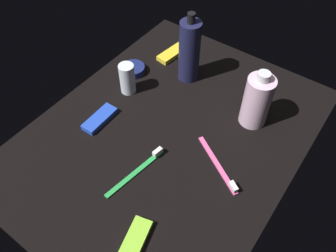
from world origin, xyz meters
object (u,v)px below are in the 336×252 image
at_px(toothbrush_green, 139,169).
at_px(snack_bar_lime, 134,242).
at_px(bodywash_bottle, 257,101).
at_px(snack_bar_blue, 100,119).
at_px(lotion_bottle, 189,51).
at_px(deodorant_stick, 127,79).
at_px(toothbrush_pink, 220,167).
at_px(snack_bar_yellow, 172,53).
at_px(cream_tin_left, 133,69).

bearing_deg(toothbrush_green, snack_bar_lime, 36.35).
height_order(bodywash_bottle, snack_bar_blue, bodywash_bottle).
bearing_deg(snack_bar_blue, snack_bar_lime, 53.32).
xyz_separation_m(lotion_bottle, toothbrush_green, (0.35, 0.09, -0.09)).
xyz_separation_m(lotion_bottle, snack_bar_blue, (0.29, -0.09, -0.09)).
relative_size(bodywash_bottle, snack_bar_lime, 1.60).
height_order(bodywash_bottle, deodorant_stick, bodywash_bottle).
height_order(toothbrush_pink, snack_bar_yellow, toothbrush_pink).
bearing_deg(toothbrush_pink, snack_bar_blue, -80.53).
bearing_deg(toothbrush_green, toothbrush_pink, 127.84).
bearing_deg(toothbrush_pink, toothbrush_green, -52.16).
relative_size(toothbrush_pink, cream_tin_left, 2.27).
relative_size(lotion_bottle, toothbrush_green, 1.20).
height_order(lotion_bottle, toothbrush_green, lotion_bottle).
height_order(toothbrush_pink, snack_bar_lime, toothbrush_pink).
xyz_separation_m(toothbrush_green, toothbrush_pink, (-0.12, 0.15, 0.00)).
relative_size(snack_bar_yellow, cream_tin_left, 1.47).
bearing_deg(toothbrush_green, snack_bar_yellow, -154.82).
bearing_deg(snack_bar_yellow, toothbrush_pink, 57.76).
distance_m(deodorant_stick, cream_tin_left, 0.09).
bearing_deg(snack_bar_yellow, lotion_bottle, 68.19).
xyz_separation_m(bodywash_bottle, toothbrush_green, (0.31, -0.15, -0.07)).
height_order(snack_bar_yellow, cream_tin_left, cream_tin_left).
relative_size(toothbrush_pink, snack_bar_yellow, 1.55).
bearing_deg(lotion_bottle, toothbrush_pink, 46.90).
distance_m(toothbrush_green, snack_bar_yellow, 0.45).
bearing_deg(toothbrush_green, cream_tin_left, -138.34).
distance_m(bodywash_bottle, toothbrush_pink, 0.20).
height_order(deodorant_stick, snack_bar_lime, deodorant_stick).
bearing_deg(cream_tin_left, toothbrush_pink, 69.20).
relative_size(toothbrush_pink, snack_bar_blue, 1.55).
distance_m(toothbrush_green, toothbrush_pink, 0.19).
distance_m(lotion_bottle, snack_bar_blue, 0.31).
relative_size(lotion_bottle, toothbrush_pink, 1.34).
height_order(bodywash_bottle, toothbrush_pink, bodywash_bottle).
height_order(lotion_bottle, snack_bar_lime, lotion_bottle).
height_order(lotion_bottle, bodywash_bottle, lotion_bottle).
height_order(toothbrush_green, snack_bar_blue, toothbrush_green).
bearing_deg(lotion_bottle, snack_bar_lime, 21.84).
distance_m(toothbrush_green, snack_bar_blue, 0.20).
bearing_deg(lotion_bottle, bodywash_bottle, 79.40).
height_order(toothbrush_green, snack_bar_yellow, toothbrush_green).
height_order(lotion_bottle, cream_tin_left, lotion_bottle).
bearing_deg(snack_bar_yellow, snack_bar_lime, 35.76).
bearing_deg(snack_bar_blue, deodorant_stick, -175.87).
bearing_deg(toothbrush_green, snack_bar_blue, -108.72).
bearing_deg(deodorant_stick, toothbrush_pink, 77.48).
height_order(bodywash_bottle, cream_tin_left, bodywash_bottle).
distance_m(lotion_bottle, cream_tin_left, 0.19).
bearing_deg(bodywash_bottle, snack_bar_yellow, -106.48).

